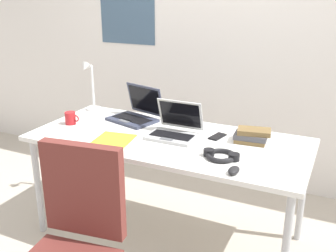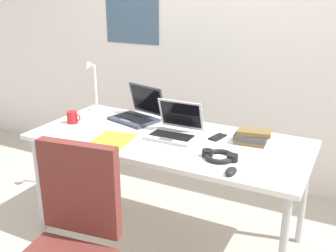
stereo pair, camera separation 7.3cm
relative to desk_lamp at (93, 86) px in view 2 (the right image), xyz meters
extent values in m
plane|color=#B7AD9E|center=(0.80, -0.28, -0.94)|extent=(12.00, 12.00, 0.00)
cube|color=silver|center=(0.80, 0.82, 0.36)|extent=(6.00, 0.12, 2.60)
cube|color=#3F5972|center=(-0.10, 0.76, 0.61)|extent=(0.56, 0.01, 0.76)
cube|color=white|center=(0.80, -0.28, -0.21)|extent=(1.80, 0.80, 0.03)
cylinder|color=#B2B5BA|center=(-0.04, -0.62, -0.58)|extent=(0.04, 0.04, 0.71)
cylinder|color=#B2B5BA|center=(-0.04, 0.06, -0.58)|extent=(0.04, 0.04, 0.71)
cylinder|color=#B2B5BA|center=(1.64, 0.06, -0.58)|extent=(0.04, 0.04, 0.71)
cylinder|color=white|center=(0.00, 0.03, -0.19)|extent=(0.12, 0.12, 0.02)
cylinder|color=white|center=(0.00, 0.03, -0.01)|extent=(0.02, 0.02, 0.34)
cylinder|color=white|center=(0.00, -0.01, 0.16)|extent=(0.01, 0.08, 0.01)
cone|color=white|center=(0.00, -0.05, 0.16)|extent=(0.07, 0.09, 0.09)
cube|color=#B7BABC|center=(0.83, -0.28, -0.19)|extent=(0.31, 0.22, 0.02)
cube|color=black|center=(0.83, -0.28, -0.18)|extent=(0.28, 0.12, 0.00)
cube|color=#595B60|center=(0.83, -0.35, -0.18)|extent=(0.09, 0.05, 0.00)
cube|color=#B7BABC|center=(0.83, -0.14, -0.08)|extent=(0.31, 0.08, 0.21)
cube|color=black|center=(0.83, -0.14, -0.07)|extent=(0.28, 0.06, 0.17)
cube|color=#33384C|center=(0.42, -0.08, -0.19)|extent=(0.39, 0.31, 0.02)
cube|color=black|center=(0.42, -0.08, -0.18)|extent=(0.32, 0.20, 0.00)
cube|color=#595B60|center=(0.40, -0.16, -0.18)|extent=(0.10, 0.07, 0.00)
cube|color=#33384C|center=(0.46, 0.05, -0.07)|extent=(0.34, 0.15, 0.23)
cube|color=black|center=(0.46, 0.05, -0.06)|extent=(0.30, 0.13, 0.19)
ellipsoid|color=black|center=(1.33, -0.60, -0.18)|extent=(0.06, 0.10, 0.03)
cube|color=black|center=(1.09, -0.13, -0.19)|extent=(0.09, 0.15, 0.01)
torus|color=black|center=(1.21, -0.44, -0.18)|extent=(0.18, 0.18, 0.03)
cylinder|color=black|center=(1.14, -0.44, -0.18)|extent=(0.06, 0.06, 0.04)
cylinder|color=black|center=(1.29, -0.44, -0.18)|extent=(0.06, 0.06, 0.04)
cube|color=brown|center=(1.31, -0.13, -0.19)|extent=(0.20, 0.14, 0.02)
cube|color=#4C4C51|center=(1.30, -0.12, -0.16)|extent=(0.21, 0.15, 0.03)
cube|color=brown|center=(1.32, -0.12, -0.12)|extent=(0.22, 0.16, 0.03)
cube|color=gold|center=(0.51, -0.50, -0.19)|extent=(0.27, 0.34, 0.01)
cylinder|color=#B21E23|center=(0.05, -0.33, -0.15)|extent=(0.08, 0.08, 0.09)
torus|color=#B21E23|center=(0.10, -0.33, -0.15)|extent=(0.05, 0.01, 0.05)
cube|color=brown|center=(0.72, -1.07, -0.21)|extent=(0.42, 0.11, 0.48)
camera|label=1|loc=(1.82, -2.43, 0.72)|focal=41.99mm
camera|label=2|loc=(1.88, -2.40, 0.72)|focal=41.99mm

